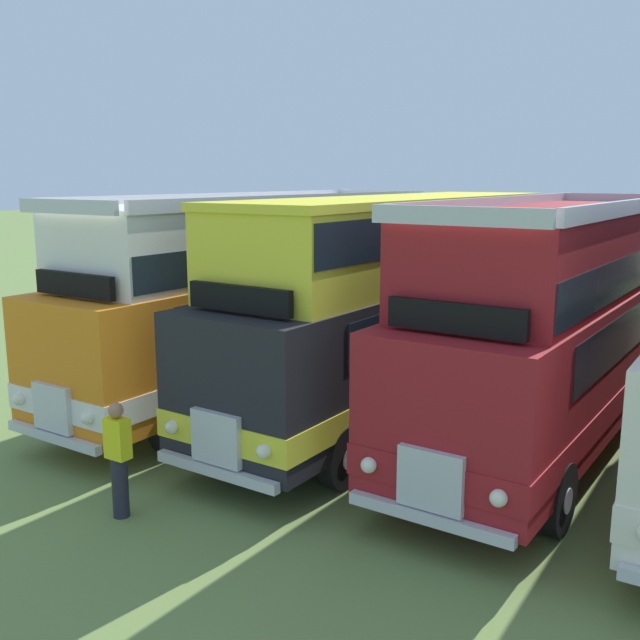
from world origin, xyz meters
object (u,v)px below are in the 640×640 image
Objects in this scene: bus_second_in_row at (399,295)px; bus_third_in_row at (557,319)px; bus_first_in_row at (268,288)px; marshal_person at (119,459)px.

bus_third_in_row is at bearing -3.70° from bus_second_in_row.
marshal_person is (2.10, -6.50, -1.48)m from bus_first_in_row.
bus_second_in_row is 6.48× the size of marshal_person.
bus_first_in_row is 1.15× the size of bus_third_in_row.
bus_second_in_row is (3.28, 0.10, 0.11)m from bus_first_in_row.
bus_first_in_row is 6.77× the size of marshal_person.
bus_third_in_row is at bearing -0.96° from bus_first_in_row.
bus_second_in_row is at bearing 1.79° from bus_first_in_row.
bus_third_in_row is 7.94m from marshal_person.
bus_second_in_row is 1.10× the size of bus_third_in_row.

